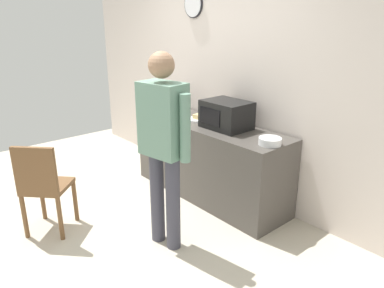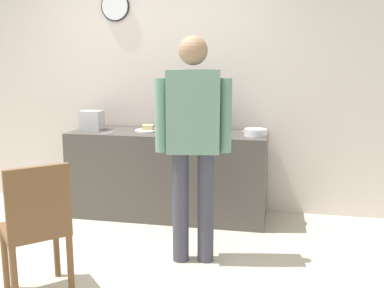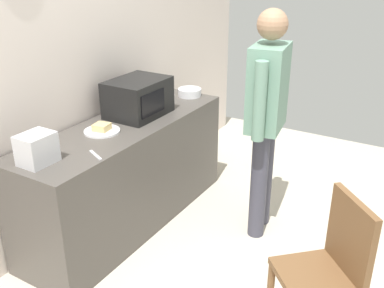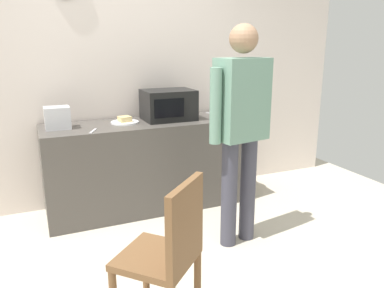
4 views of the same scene
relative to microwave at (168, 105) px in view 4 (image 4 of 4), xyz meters
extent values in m
plane|color=beige|center=(-0.47, -1.25, -1.04)|extent=(6.00, 6.00, 0.00)
cube|color=silver|center=(-0.47, 0.35, 0.26)|extent=(5.40, 0.10, 2.60)
cube|color=#4C4742|center=(-0.23, -0.03, -0.59)|extent=(2.02, 0.62, 0.89)
cube|color=black|center=(0.00, 0.00, 0.00)|extent=(0.50, 0.38, 0.30)
cube|color=black|center=(-0.06, -0.19, 0.00)|extent=(0.30, 0.01, 0.18)
cylinder|color=white|center=(-0.45, 0.01, -0.14)|extent=(0.27, 0.27, 0.01)
cube|color=#DBBC78|center=(-0.45, 0.01, -0.11)|extent=(0.13, 0.13, 0.05)
cylinder|color=white|center=(0.66, -0.09, -0.11)|extent=(0.22, 0.22, 0.07)
cube|color=silver|center=(-1.06, -0.01, -0.05)|extent=(0.22, 0.18, 0.20)
cube|color=silver|center=(-0.79, -0.24, -0.15)|extent=(0.09, 0.16, 0.01)
cube|color=silver|center=(0.56, 0.12, -0.15)|extent=(0.12, 0.15, 0.01)
cylinder|color=#3E3E4C|center=(0.34, -1.01, -0.59)|extent=(0.13, 0.13, 0.90)
cylinder|color=#3E3E4C|center=(0.14, -1.04, -0.59)|extent=(0.13, 0.13, 0.90)
cube|color=gray|center=(0.24, -1.02, 0.18)|extent=(0.43, 0.30, 0.63)
cylinder|color=gray|center=(0.48, -0.98, 0.14)|extent=(0.09, 0.09, 0.57)
cylinder|color=gray|center=(-0.01, -1.06, 0.14)|extent=(0.09, 0.09, 0.57)
sphere|color=#A37A5B|center=(0.24, -1.02, 0.63)|extent=(0.22, 0.22, 0.22)
cylinder|color=brown|center=(-0.71, -1.49, -0.81)|extent=(0.04, 0.04, 0.45)
cylinder|color=brown|center=(-0.46, -1.75, -0.81)|extent=(0.04, 0.04, 0.45)
cube|color=brown|center=(-0.71, -1.74, -0.57)|extent=(0.57, 0.57, 0.04)
cube|color=brown|center=(-0.59, -1.87, -0.32)|extent=(0.32, 0.30, 0.45)
camera|label=1|loc=(2.65, -2.78, 0.99)|focal=34.04mm
camera|label=2|loc=(0.88, -4.22, 0.52)|focal=40.16mm
camera|label=3|loc=(-2.76, -2.17, 1.10)|focal=41.73mm
camera|label=4|loc=(-1.28, -3.56, 0.60)|focal=35.51mm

